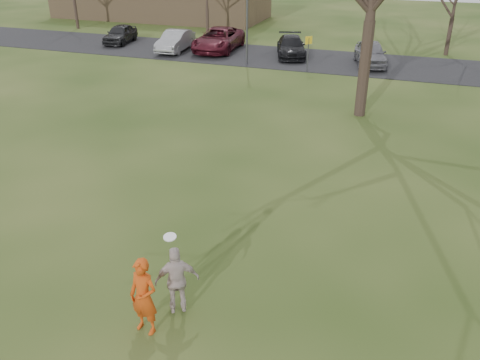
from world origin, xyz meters
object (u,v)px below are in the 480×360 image
(player_defender, at_px, (144,297))
(car_0, at_px, (120,34))
(catching_play, at_px, (177,280))
(car_3, at_px, (291,47))
(car_2, at_px, (218,39))
(car_4, at_px, (370,53))
(car_1, at_px, (175,41))

(player_defender, relative_size, car_0, 0.45)
(player_defender, xyz_separation_m, catching_play, (0.42, 0.71, 0.01))
(player_defender, height_order, car_3, player_defender)
(car_2, bearing_deg, player_defender, -74.84)
(player_defender, distance_m, catching_play, 0.82)
(player_defender, bearing_deg, catching_play, 67.59)
(player_defender, xyz_separation_m, car_4, (1.89, 25.32, -0.12))
(car_3, xyz_separation_m, catching_play, (3.77, -25.28, 0.21))
(car_3, distance_m, car_4, 5.29)
(player_defender, bearing_deg, car_4, 93.98)
(car_1, distance_m, car_4, 13.29)
(car_4, bearing_deg, car_2, 162.47)
(car_4, height_order, catching_play, catching_play)
(car_4, bearing_deg, catching_play, -106.79)
(player_defender, xyz_separation_m, car_1, (-11.39, 24.97, -0.15))
(car_3, relative_size, catching_play, 2.23)
(car_0, xyz_separation_m, car_4, (18.42, -0.83, 0.06))
(car_3, distance_m, catching_play, 25.56)
(car_1, relative_size, catching_play, 2.11)
(car_0, distance_m, car_1, 5.28)
(car_0, distance_m, catching_play, 30.57)
(player_defender, bearing_deg, car_0, 130.55)
(car_4, bearing_deg, car_1, 168.17)
(catching_play, bearing_deg, car_1, 115.96)
(car_1, bearing_deg, car_2, 18.37)
(car_2, height_order, catching_play, catching_play)
(player_defender, distance_m, car_2, 27.47)
(catching_play, bearing_deg, car_3, 98.49)
(car_1, height_order, catching_play, catching_play)
(car_2, relative_size, catching_play, 2.76)
(car_3, bearing_deg, car_2, 162.07)
(player_defender, height_order, car_2, player_defender)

